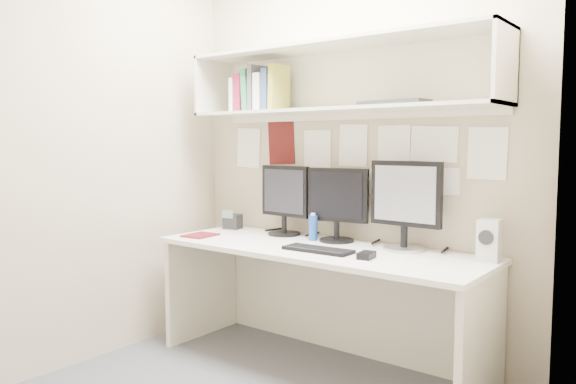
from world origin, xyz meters
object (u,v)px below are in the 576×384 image
Objects in this scene: monitor_left at (285,197)px; desk at (318,307)px; monitor_center at (338,201)px; desk_phone at (232,221)px; maroon_notebook at (200,235)px; monitor_right at (405,202)px; keyboard at (318,250)px; speaker at (489,240)px.

desk is at bearing -22.99° from monitor_left.
monitor_center is 3.30× the size of desk_phone.
monitor_center is at bearing 20.30° from maroon_notebook.
desk_phone is at bearing 93.14° from maroon_notebook.
monitor_right reaches higher than desk_phone.
monitor_center is at bearing 4.55° from monitor_left.
monitor_center is at bearing 102.86° from keyboard.
monitor_left reaches higher than desk.
monitor_center is at bearing 92.72° from desk.
desk is 4.38× the size of monitor_left.
maroon_notebook is 1.51× the size of desk_phone.
desk is 0.92m from maroon_notebook.
monitor_right is 3.68× the size of desk_phone.
monitor_center reaches higher than desk.
monitor_center is 0.94m from speaker.
speaker is at bearing 19.22° from keyboard.
monitor_left reaches higher than monitor_center.
monitor_center is (0.41, 0.00, -0.00)m from monitor_left.
monitor_left reaches higher than maroon_notebook.
monitor_right is at bearing 4.53° from monitor_left.
monitor_left is at bearing -177.45° from monitor_right.
monitor_left reaches higher than speaker.
monitor_left is 0.90× the size of monitor_right.
speaker reaches higher than desk.
speaker is at bearing 0.86° from monitor_right.
monitor_right reaches higher than speaker.
speaker is (0.92, 0.20, 0.47)m from desk.
monitor_right is 2.34× the size of speaker.
maroon_notebook is (-0.40, -0.38, -0.24)m from monitor_left.
keyboard is at bearing -84.70° from monitor_center.
desk_phone is (-0.45, -0.02, -0.20)m from monitor_left.
desk_phone is (-1.79, -0.01, -0.05)m from speaker.
desk is 0.80m from monitor_right.
keyboard is 0.91m from speaker.
keyboard is at bearing -2.22° from maroon_notebook.
desk is at bearing 6.30° from maroon_notebook.
monitor_left is 1.35m from speaker.
monitor_right is 1.33m from desk_phone.
monitor_center is 0.90× the size of monitor_right.
desk is at bearing 121.40° from keyboard.
keyboard is 1.86× the size of speaker.
desk is at bearing -25.70° from desk_phone.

